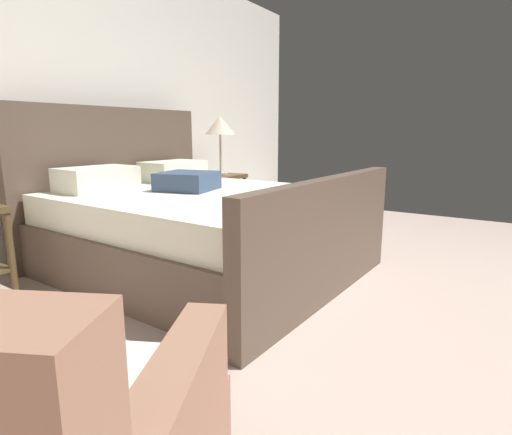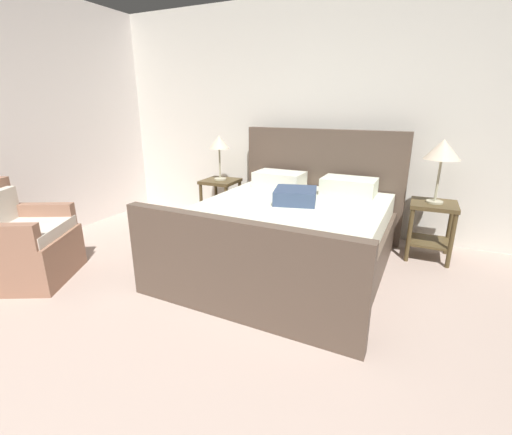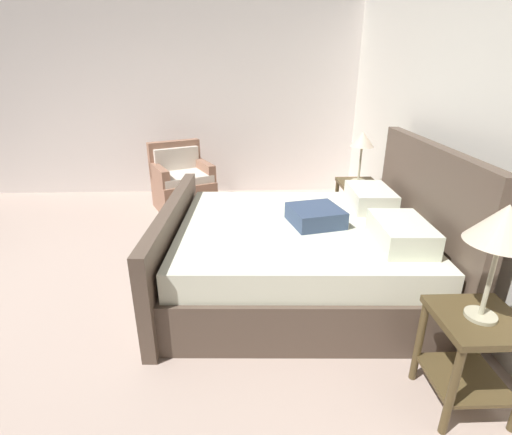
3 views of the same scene
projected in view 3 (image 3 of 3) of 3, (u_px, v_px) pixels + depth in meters
The scene contains 9 objects.
ground_plane at pixel (53, 305), 3.11m from camera, with size 6.16×6.59×0.02m, color #B59D90.
wall_back at pixel (485, 135), 2.70m from camera, with size 6.28×0.12×2.76m, color silver.
wall_side_left at pixel (134, 101), 5.51m from camera, with size 0.12×6.71×2.76m, color silver.
bed at pixel (302, 251), 3.23m from camera, with size 2.00×2.26×1.28m.
nightstand_right at pixel (472, 347), 2.05m from camera, with size 0.44×0.44×0.60m.
table_lamp_right at pixel (504, 226), 1.78m from camera, with size 0.34×0.34×0.63m.
nightstand_left at pixel (356, 198), 4.43m from camera, with size 0.44×0.44×0.60m.
table_lamp_left at pixel (362, 141), 4.18m from camera, with size 0.26×0.26×0.58m.
armchair at pixel (182, 184), 5.15m from camera, with size 0.97×0.97×0.90m.
Camera 3 is at (2.67, 1.60, 1.82)m, focal length 26.18 mm.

